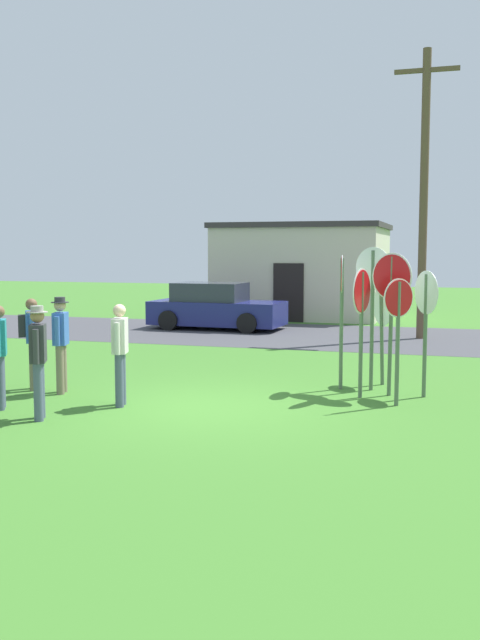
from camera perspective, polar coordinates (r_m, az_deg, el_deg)
name	(u,v)px	position (r m, az deg, el deg)	size (l,w,h in m)	color
ground_plane	(205,407)	(11.77, -2.83, -7.00)	(80.00, 80.00, 0.00)	#3D7528
street_asphalt	(320,336)	(21.53, 6.40, -1.26)	(60.00, 6.40, 0.01)	#424247
building_background	(304,270)	(28.05, 5.14, 4.02)	(6.30, 5.50, 3.57)	beige
utility_pole	(424,190)	(21.34, 14.50, 10.06)	(1.80, 0.24, 8.21)	brown
parked_car_on_street	(216,308)	(23.24, -1.97, 0.98)	(4.37, 2.15, 1.51)	navy
stop_sign_center_cluster	(362,309)	(12.47, 9.71, 0.86)	(0.21, 0.77, 2.26)	#51664C
stop_sign_rear_right	(391,297)	(12.76, 12.01, 1.79)	(0.73, 0.44, 2.53)	#51664C
stop_sign_low_front	(373,293)	(13.18, 10.57, 2.15)	(0.67, 0.38, 2.63)	#51664C
stop_sign_far_back	(342,299)	(13.19, 8.13, 1.65)	(0.13, 0.68, 2.48)	#51664C
stop_sign_leaning_right	(382,319)	(13.79, 11.31, 0.07)	(0.44, 0.63, 1.87)	#51664C
stop_sign_rear_left	(426,311)	(12.77, 14.66, 0.70)	(0.43, 0.64, 2.22)	#51664C
stop_sign_nearest	(398,321)	(11.95, 12.54, -0.07)	(0.43, 0.49, 2.11)	#51664C
person_in_teal	(61,339)	(13.16, -14.15, -1.48)	(0.32, 0.55, 1.74)	#7A6B56
person_holding_notes	(38,356)	(11.19, -15.84, -2.75)	(0.35, 0.52, 1.74)	#4C5670
person_in_dark_shirt	(31,337)	(13.62, -16.38, -1.31)	(0.46, 0.49, 1.69)	#7A6B56
person_on_left	(120,349)	(11.88, -9.58, -2.30)	(0.31, 0.55, 1.69)	#4C5670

